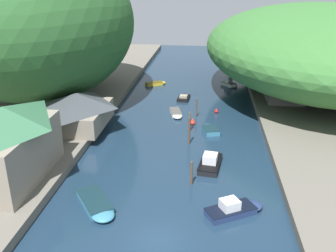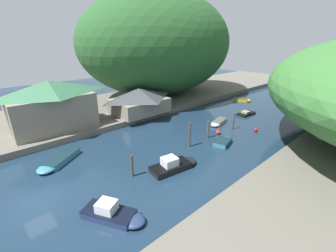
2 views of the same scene
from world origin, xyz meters
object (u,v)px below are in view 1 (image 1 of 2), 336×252
at_px(boat_red_skiff, 97,205).
at_px(boat_open_rowboat, 211,161).
at_px(person_on_quay, 19,194).
at_px(boat_far_upstream, 230,84).
at_px(boat_white_cruiser, 156,83).
at_px(channel_buoy_far, 193,122).
at_px(boat_near_quay, 184,97).
at_px(boat_mid_channel, 176,114).
at_px(waterfront_building, 8,142).
at_px(channel_buoy_near, 216,111).
at_px(boat_far_right_bank, 236,209).
at_px(boathouse_shed, 77,109).
at_px(right_bank_cottage, 285,88).
at_px(boat_navy_launch, 210,129).

distance_m(boat_red_skiff, boat_open_rowboat, 14.52).
xyz_separation_m(boat_red_skiff, person_on_quay, (-6.74, -1.35, 1.60)).
bearing_deg(boat_far_upstream, boat_white_cruiser, -39.04).
distance_m(boat_open_rowboat, channel_buoy_far, 12.59).
relative_size(boat_near_quay, person_on_quay, 2.96).
relative_size(boat_mid_channel, boat_far_upstream, 1.29).
distance_m(waterfront_building, boat_white_cruiser, 41.78).
bearing_deg(boat_red_skiff, waterfront_building, -52.00).
distance_m(boat_far_upstream, boat_open_rowboat, 34.47).
bearing_deg(channel_buoy_near, boat_far_right_bank, -86.86).
distance_m(boat_white_cruiser, boat_far_right_bank, 44.89).
height_order(boat_white_cruiser, boat_far_upstream, boat_far_upstream).
bearing_deg(boat_far_right_bank, boat_mid_channel, 167.66).
bearing_deg(channel_buoy_far, boathouse_shed, -164.80).
bearing_deg(right_bank_cottage, boat_far_upstream, 126.16).
bearing_deg(boat_open_rowboat, boat_mid_channel, 117.34).
relative_size(boat_far_right_bank, channel_buoy_far, 5.33).
bearing_deg(boat_mid_channel, person_on_quay, 53.11).
bearing_deg(waterfront_building, boat_mid_channel, 57.47).
height_order(boathouse_shed, right_bank_cottage, boathouse_shed).
bearing_deg(channel_buoy_far, boat_red_skiff, -109.36).
height_order(boat_near_quay, channel_buoy_far, channel_buoy_far).
height_order(boat_mid_channel, boat_open_rowboat, boat_open_rowboat).
bearing_deg(boat_open_rowboat, boat_far_upstream, 92.45).
xyz_separation_m(boat_near_quay, person_on_quay, (-12.41, -36.39, 1.69)).
xyz_separation_m(boat_red_skiff, channel_buoy_far, (7.83, 22.28, 0.09)).
distance_m(right_bank_cottage, channel_buoy_near, 12.55).
bearing_deg(boat_mid_channel, channel_buoy_far, 112.83).
distance_m(right_bank_cottage, person_on_quay, 45.01).
xyz_separation_m(right_bank_cottage, person_on_quay, (-29.25, -34.19, -1.20)).
bearing_deg(boat_white_cruiser, boat_far_right_bank, -12.68).
bearing_deg(boat_red_skiff, boat_open_rowboat, -170.94).
xyz_separation_m(right_bank_cottage, boat_far_right_bank, (-9.69, -32.15, -2.67)).
distance_m(right_bank_cottage, boat_near_quay, 17.23).
bearing_deg(boat_mid_channel, boat_navy_launch, 118.30).
xyz_separation_m(right_bank_cottage, boat_white_cruiser, (-23.01, 10.72, -2.83)).
bearing_deg(boat_near_quay, right_bank_cottage, -2.94).
distance_m(boat_mid_channel, person_on_quay, 29.86).
bearing_deg(boat_far_upstream, channel_buoy_far, 32.09).
xyz_separation_m(right_bank_cottage, channel_buoy_far, (-14.69, -10.56, -2.71)).
height_order(boathouse_shed, boat_far_upstream, boathouse_shed).
height_order(right_bank_cottage, boat_far_upstream, right_bank_cottage).
relative_size(boat_white_cruiser, boat_mid_channel, 0.90).
height_order(boathouse_shed, boat_navy_launch, boathouse_shed).
distance_m(right_bank_cottage, boat_white_cruiser, 25.54).
height_order(boat_red_skiff, boat_white_cruiser, boat_red_skiff).
bearing_deg(boat_navy_launch, boat_far_upstream, 66.23).
bearing_deg(boat_open_rowboat, person_on_quay, -138.22).
xyz_separation_m(boathouse_shed, channel_buoy_near, (19.19, 9.87, -3.03)).
height_order(boat_open_rowboat, channel_buoy_near, boat_open_rowboat).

